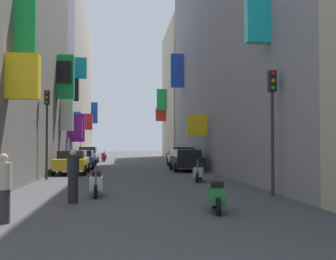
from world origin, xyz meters
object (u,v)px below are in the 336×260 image
(scooter_blue, at_px, (168,157))
(pedestrian_near_left, at_px, (73,176))
(parked_car_silver, at_px, (88,155))
(parked_car_yellow, at_px, (72,162))
(scooter_white, at_px, (96,183))
(pedestrian_crossing, at_px, (3,189))
(traffic_light_near_corner, at_px, (47,119))
(parked_car_blue, at_px, (82,159))
(parked_car_black, at_px, (187,160))
(scooter_red, at_px, (104,157))
(traffic_light_far_corner, at_px, (272,111))
(parked_car_white, at_px, (181,157))
(scooter_silver, at_px, (199,172))
(scooter_green, at_px, (216,195))

(scooter_blue, distance_m, pedestrian_near_left, 31.02)
(parked_car_silver, xyz_separation_m, parked_car_yellow, (0.13, -14.12, -0.04))
(scooter_white, height_order, pedestrian_crossing, pedestrian_crossing)
(parked_car_silver, distance_m, traffic_light_near_corner, 18.34)
(parked_car_blue, bearing_deg, scooter_white, -83.17)
(parked_car_black, bearing_deg, pedestrian_crossing, -110.82)
(scooter_red, relative_size, pedestrian_crossing, 1.14)
(scooter_blue, distance_m, traffic_light_far_corner, 29.35)
(parked_car_white, xyz_separation_m, pedestrian_near_left, (-6.22, -20.71, 0.03))
(scooter_white, bearing_deg, scooter_silver, 49.53)
(parked_car_blue, distance_m, pedestrian_near_left, 18.79)
(traffic_light_near_corner, distance_m, traffic_light_far_corner, 12.23)
(scooter_blue, distance_m, pedestrian_crossing, 34.58)
(scooter_green, bearing_deg, pedestrian_crossing, -167.41)
(scooter_white, bearing_deg, parked_car_white, 73.50)
(parked_car_blue, height_order, traffic_light_near_corner, traffic_light_near_corner)
(parked_car_white, xyz_separation_m, traffic_light_far_corner, (0.67, -19.56, 2.23))
(pedestrian_near_left, bearing_deg, scooter_red, 90.72)
(traffic_light_far_corner, bearing_deg, parked_car_yellow, 124.95)
(parked_car_black, relative_size, scooter_green, 2.23)
(scooter_white, relative_size, pedestrian_near_left, 1.17)
(scooter_blue, bearing_deg, parked_car_blue, -123.17)
(scooter_silver, relative_size, traffic_light_near_corner, 0.40)
(parked_car_silver, bearing_deg, parked_car_blue, -88.31)
(scooter_red, bearing_deg, scooter_silver, -76.82)
(scooter_white, bearing_deg, scooter_green, -48.72)
(parked_car_silver, height_order, pedestrian_near_left, pedestrian_near_left)
(parked_car_yellow, xyz_separation_m, parked_car_blue, (0.12, 5.52, -0.03))
(scooter_green, distance_m, pedestrian_crossing, 5.50)
(scooter_red, bearing_deg, traffic_light_near_corner, -95.01)
(scooter_red, bearing_deg, parked_car_black, -68.90)
(scooter_silver, bearing_deg, scooter_green, -97.11)
(parked_car_black, relative_size, scooter_red, 2.20)
(scooter_green, bearing_deg, parked_car_black, 84.26)
(parked_car_silver, xyz_separation_m, scooter_silver, (6.96, -20.05, -0.33))
(parked_car_white, height_order, scooter_red, parked_car_white)
(parked_car_silver, bearing_deg, parked_car_yellow, -89.45)
(parked_car_silver, height_order, parked_car_yellow, parked_car_silver)
(traffic_light_near_corner, bearing_deg, scooter_blue, 68.03)
(scooter_blue, bearing_deg, scooter_red, 169.90)
(parked_car_blue, xyz_separation_m, scooter_white, (2.03, -16.94, -0.27))
(parked_car_yellow, xyz_separation_m, scooter_green, (5.64, -15.39, -0.29))
(scooter_white, bearing_deg, pedestrian_crossing, -109.77)
(parked_car_yellow, height_order, scooter_red, parked_car_yellow)
(parked_car_yellow, height_order, parked_car_blue, parked_car_yellow)
(parked_car_blue, xyz_separation_m, parked_car_black, (7.28, -3.41, 0.04))
(pedestrian_near_left, bearing_deg, parked_car_blue, 94.31)
(parked_car_yellow, relative_size, parked_car_black, 0.98)
(parked_car_white, bearing_deg, traffic_light_near_corner, -126.58)
(pedestrian_crossing, bearing_deg, scooter_silver, 58.48)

